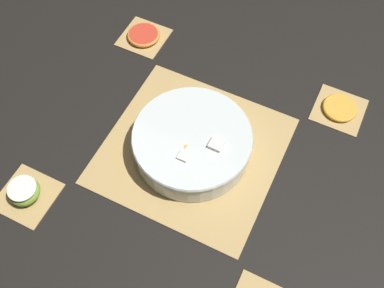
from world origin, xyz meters
name	(u,v)px	position (x,y,z in m)	size (l,w,h in m)	color
ground_plane	(192,151)	(0.00, 0.00, 0.00)	(6.00, 6.00, 0.00)	black
bamboo_mat_center	(192,150)	(0.00, 0.00, 0.00)	(0.42, 0.43, 0.01)	tan
coaster_mat_near_left	(144,37)	(-0.29, -0.30, 0.00)	(0.13, 0.13, 0.01)	tan
coaster_mat_near_right	(27,196)	(0.29, -0.30, 0.00)	(0.13, 0.13, 0.01)	tan
coaster_mat_far_left	(339,110)	(-0.29, 0.30, 0.00)	(0.13, 0.13, 0.01)	tan
fruit_salad_bowl	(192,142)	(0.00, 0.00, 0.05)	(0.30, 0.30, 0.08)	silver
apple_half	(24,191)	(0.29, -0.30, 0.03)	(0.07, 0.07, 0.04)	#7FAD38
orange_slice_whole	(340,108)	(-0.29, 0.30, 0.01)	(0.09, 0.09, 0.01)	#F9A338
grapefruit_slice	(144,35)	(-0.29, -0.30, 0.01)	(0.10, 0.10, 0.01)	red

